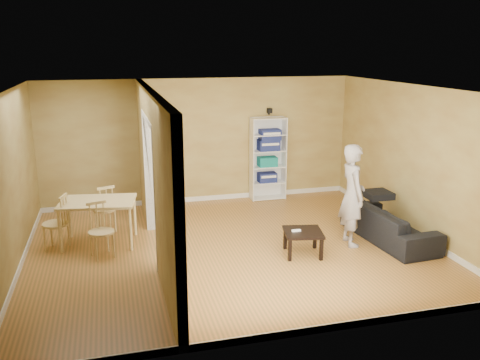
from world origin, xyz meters
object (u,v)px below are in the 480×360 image
(person, at_px, (353,186))
(bookshelf, at_px, (267,158))
(sofa, at_px, (389,219))
(chair_left, at_px, (55,222))
(chair_near, at_px, (101,230))
(dining_table, at_px, (98,205))
(chair_far, at_px, (104,208))
(coffee_table, at_px, (303,235))

(person, height_order, bookshelf, person)
(sofa, relative_size, chair_left, 2.14)
(chair_left, relative_size, chair_near, 1.05)
(person, distance_m, dining_table, 4.22)
(bookshelf, height_order, chair_far, bookshelf)
(sofa, relative_size, coffee_table, 3.35)
(person, bearing_deg, sofa, -85.41)
(chair_near, bearing_deg, coffee_table, -32.13)
(coffee_table, height_order, chair_near, chair_near)
(chair_left, bearing_deg, person, 93.63)
(chair_near, bearing_deg, chair_left, 125.37)
(sofa, distance_m, chair_far, 4.99)
(chair_left, bearing_deg, chair_far, 145.93)
(bookshelf, xyz_separation_m, chair_near, (-3.49, -2.41, -0.45))
(coffee_table, distance_m, chair_near, 3.18)
(chair_near, bearing_deg, sofa, -25.06)
(dining_table, bearing_deg, person, -14.73)
(bookshelf, height_order, chair_left, bookshelf)
(sofa, height_order, chair_left, chair_left)
(sofa, xyz_separation_m, person, (-0.72, 0.01, 0.62))
(dining_table, distance_m, chair_left, 0.71)
(dining_table, bearing_deg, bookshelf, 27.46)
(person, bearing_deg, bookshelf, 15.97)
(coffee_table, bearing_deg, dining_table, 157.49)
(bookshelf, height_order, coffee_table, bookshelf)
(chair_far, bearing_deg, sofa, 141.13)
(coffee_table, xyz_separation_m, dining_table, (-3.13, 1.30, 0.34))
(person, bearing_deg, dining_table, 80.59)
(person, height_order, dining_table, person)
(chair_near, distance_m, chair_far, 1.17)
(coffee_table, distance_m, chair_far, 3.58)
(sofa, bearing_deg, coffee_table, 93.32)
(chair_left, bearing_deg, chair_near, 70.00)
(sofa, xyz_separation_m, dining_table, (-4.79, 1.08, 0.30))
(person, height_order, coffee_table, person)
(person, relative_size, dining_table, 1.66)
(bookshelf, bearing_deg, coffee_table, -97.15)
(dining_table, xyz_separation_m, chair_near, (0.04, -0.58, -0.24))
(dining_table, height_order, chair_far, chair_far)
(bookshelf, bearing_deg, dining_table, -152.54)
(bookshelf, xyz_separation_m, chair_left, (-4.20, -1.90, -0.43))
(chair_left, bearing_deg, coffee_table, 87.65)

